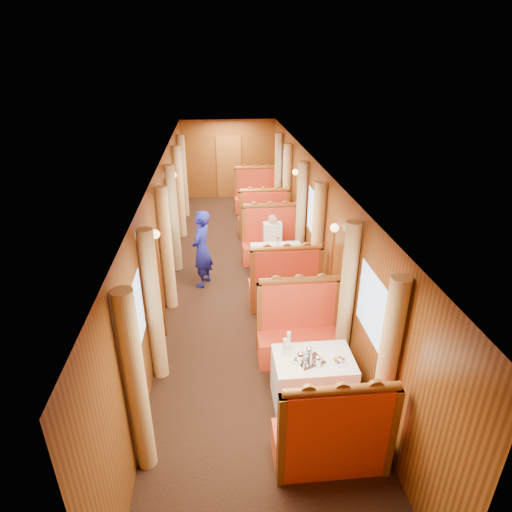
{
  "coord_description": "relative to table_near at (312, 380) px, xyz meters",
  "views": [
    {
      "loc": [
        -0.44,
        -7.9,
        4.39
      ],
      "look_at": [
        0.23,
        -0.94,
        1.05
      ],
      "focal_mm": 30.0,
      "sensor_mm": 36.0,
      "label": 1
    }
  ],
  "objects": [
    {
      "name": "doorway_far",
      "position": [
        -0.75,
        9.47,
        0.62
      ],
      "size": [
        0.8,
        0.04,
        2.0
      ],
      "primitive_type": "cube",
      "color": "brown",
      "rests_on": "floor"
    },
    {
      "name": "steward",
      "position": [
        -1.54,
        3.49,
        0.43
      ],
      "size": [
        0.57,
        0.69,
        1.62
      ],
      "primitive_type": "imported",
      "rotation": [
        0.0,
        0.0,
        -1.93
      ],
      "color": "navy",
      "rests_on": "floor"
    },
    {
      "name": "table_near",
      "position": [
        0.0,
        0.0,
        0.0
      ],
      "size": [
        1.05,
        0.72,
        0.75
      ],
      "primitive_type": "cube",
      "color": "white",
      "rests_on": "floor"
    },
    {
      "name": "curtain_right_mid_b",
      "position": [
        0.63,
        4.28,
        0.8
      ],
      "size": [
        0.22,
        0.22,
        2.35
      ],
      "primitive_type": "cylinder",
      "color": "tan",
      "rests_on": "floor"
    },
    {
      "name": "teapot_left",
      "position": [
        -0.2,
        -0.09,
        0.45
      ],
      "size": [
        0.2,
        0.17,
        0.15
      ],
      "primitive_type": null,
      "rotation": [
        0.0,
        0.0,
        0.19
      ],
      "color": "silver",
      "rests_on": "tea_tray"
    },
    {
      "name": "banquette_far_aft",
      "position": [
        0.0,
        8.01,
        0.05
      ],
      "size": [
        1.3,
        0.55,
        1.34
      ],
      "color": "red",
      "rests_on": "floor"
    },
    {
      "name": "banquette_near_aft",
      "position": [
        0.0,
        1.01,
        0.05
      ],
      "size": [
        1.3,
        0.55,
        1.34
      ],
      "color": "red",
      "rests_on": "floor"
    },
    {
      "name": "window_right_mid",
      "position": [
        0.74,
        3.5,
        1.07
      ],
      "size": [
        0.01,
        1.2,
        0.9
      ],
      "primitive_type": null,
      "rotation": [
        1.57,
        0.0,
        -1.57
      ],
      "color": "#8EADD6",
      "rests_on": "wall_right"
    },
    {
      "name": "curtain_right_near_a",
      "position": [
        0.63,
        -0.78,
        0.8
      ],
      "size": [
        0.22,
        0.22,
        2.35
      ],
      "primitive_type": "cylinder",
      "color": "tan",
      "rests_on": "floor"
    },
    {
      "name": "banquette_far_fwd",
      "position": [
        0.0,
        5.99,
        0.05
      ],
      "size": [
        1.3,
        0.55,
        1.34
      ],
      "color": "red",
      "rests_on": "floor"
    },
    {
      "name": "sconce_right_fore",
      "position": [
        0.65,
        1.75,
        1.01
      ],
      "size": [
        0.14,
        0.14,
        1.95
      ],
      "color": "#BF8C3F",
      "rests_on": "floor"
    },
    {
      "name": "floor",
      "position": [
        -0.75,
        3.5,
        -0.38
      ],
      "size": [
        3.0,
        12.0,
        0.01
      ],
      "primitive_type": null,
      "color": "black",
      "rests_on": "ground"
    },
    {
      "name": "curtain_right_far_b",
      "position": [
        0.63,
        7.78,
        0.8
      ],
      "size": [
        0.22,
        0.22,
        2.35
      ],
      "primitive_type": "cylinder",
      "color": "tan",
      "rests_on": "floor"
    },
    {
      "name": "window_right_near",
      "position": [
        0.74,
        0.0,
        1.07
      ],
      "size": [
        0.01,
        1.2,
        0.9
      ],
      "primitive_type": null,
      "rotation": [
        1.57,
        0.0,
        -1.57
      ],
      "color": "#8EADD6",
      "rests_on": "wall_right"
    },
    {
      "name": "window_left_far",
      "position": [
        -2.24,
        7.0,
        1.07
      ],
      "size": [
        0.01,
        1.2,
        0.9
      ],
      "primitive_type": null,
      "rotation": [
        1.57,
        0.0,
        1.57
      ],
      "color": "#8EADD6",
      "rests_on": "wall_left"
    },
    {
      "name": "curtain_left_near_a",
      "position": [
        -2.13,
        -0.78,
        0.8
      ],
      "size": [
        0.22,
        0.22,
        2.35
      ],
      "primitive_type": "cylinder",
      "color": "tan",
      "rests_on": "floor"
    },
    {
      "name": "wall_left",
      "position": [
        -2.25,
        3.5,
        0.88
      ],
      "size": [
        0.01,
        12.0,
        2.5
      ],
      "primitive_type": null,
      "rotation": [
        1.57,
        0.0,
        1.57
      ],
      "color": "brown",
      "rests_on": "floor"
    },
    {
      "name": "sconce_left_aft",
      "position": [
        -2.15,
        5.25,
        1.01
      ],
      "size": [
        0.14,
        0.14,
        1.95
      ],
      "color": "#BF8C3F",
      "rests_on": "floor"
    },
    {
      "name": "curtain_right_far_a",
      "position": [
        0.63,
        6.22,
        0.8
      ],
      "size": [
        0.22,
        0.22,
        2.35
      ],
      "primitive_type": "cylinder",
      "color": "tan",
      "rests_on": "floor"
    },
    {
      "name": "passenger",
      "position": [
        -0.0,
        4.22,
        0.37
      ],
      "size": [
        0.4,
        0.44,
        0.76
      ],
      "color": "beige",
      "rests_on": "banquette_mid_aft"
    },
    {
      "name": "tea_tray",
      "position": [
        -0.07,
        -0.06,
        0.38
      ],
      "size": [
        0.41,
        0.37,
        0.01
      ],
      "primitive_type": "cube",
      "rotation": [
        0.0,
        0.0,
        0.39
      ],
      "color": "silver",
      "rests_on": "table_near"
    },
    {
      "name": "wall_right",
      "position": [
        0.75,
        3.5,
        0.88
      ],
      "size": [
        0.01,
        12.0,
        2.5
      ],
      "primitive_type": null,
      "rotation": [
        1.57,
        0.0,
        -1.57
      ],
      "color": "brown",
      "rests_on": "floor"
    },
    {
      "name": "rose_vase_mid",
      "position": [
        0.02,
        3.52,
        0.55
      ],
      "size": [
        0.06,
        0.06,
        0.36
      ],
      "rotation": [
        0.0,
        0.0,
        -0.33
      ],
      "color": "silver",
      "rests_on": "table_mid"
    },
    {
      "name": "banquette_near_fwd",
      "position": [
        0.0,
        -1.01,
        0.05
      ],
      "size": [
        1.3,
        0.55,
        1.34
      ],
      "color": "red",
      "rests_on": "floor"
    },
    {
      "name": "sconce_right_aft",
      "position": [
        0.65,
        5.25,
        1.01
      ],
      "size": [
        0.14,
        0.14,
        1.95
      ],
      "color": "#BF8C3F",
      "rests_on": "floor"
    },
    {
      "name": "curtain_right_mid_a",
      "position": [
        0.63,
        2.72,
        0.8
      ],
      "size": [
        0.22,
        0.22,
        2.35
      ],
      "primitive_type": "cylinder",
      "color": "tan",
      "rests_on": "floor"
    },
    {
      "name": "banquette_mid_fwd",
      "position": [
        0.0,
        2.49,
        0.05
      ],
      "size": [
        1.3,
        0.55,
        1.34
      ],
      "color": "red",
      "rests_on": "floor"
    },
    {
      "name": "wall_far",
      "position": [
        -0.75,
        9.5,
        0.88
      ],
      "size": [
        3.0,
        0.01,
        2.5
      ],
      "primitive_type": null,
      "rotation": [
        1.57,
        0.0,
        0.0
      ],
      "color": "brown",
      "rests_on": "floor"
    },
    {
      "name": "banquette_mid_aft",
      "position": [
        0.0,
        4.51,
        0.05
      ],
      "size": [
        1.3,
        0.55,
        1.34
      ],
      "color": "red",
      "rests_on": "floor"
    },
    {
      "name": "ceiling",
      "position": [
        -0.75,
        3.5,
        2.12
      ],
      "size": [
        3.0,
        12.0,
        0.01
      ],
      "primitive_type": null,
      "rotation": [
        3.14,
        0.0,
        0.0
      ],
      "color": "silver",
      "rests_on": "wall_left"
    },
    {
      "name": "sconce_left_fore",
      "position": [
        -2.15,
        1.75,
        1.01
      ],
      "size": [
        0.14,
        0.14,
        1.95
      ],
      "color": "#BF8C3F",
      "rests_on": "floor"
    },
    {
      "name": "window_left_near",
      "position": [
        -2.24,
        0.0,
        1.07
      ],
      "size": [
        0.01,
        1.2,
        0.9
      ],
      "primitive_type": null,
      "rotation": [
        1.57,
        0.0,
        1.57
      ],
      "color": "#8EADD6",
      "rests_on": "wall_left"
    },
    {
      "name": "rose_vase_far",
      "position": [
        0.01,
        6.98,
        0.55
      ],
      "size": [
        0.06,
        0.06,
        0.36
      ],
      "rotation": [
        0.0,
        0.0,
        -0.12
      ],
      "color": "silver",
      "rests_on": "table_far"
    },
    {
      "name": "curtain_left_mid_a",
      "position": [
        -2.13,
        2.72,
        0.8
      ],
      "size": [
        0.22,
        0.22,
        2.35
      ],
      "primitive_type": "cylinder",
      "color": "tan",
      "rests_on": "floor"
    },
    {
      "name": "teapot_back",
      "position": [
        -0.07,
        0.03,
        0.44
      ],
      "size": [
        0.19,
        0.16,
        0.13
      ],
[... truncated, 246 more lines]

